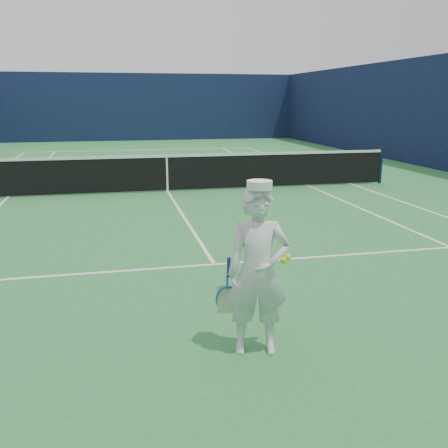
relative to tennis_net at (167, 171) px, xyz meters
name	(u,v)px	position (x,y,z in m)	size (l,w,h in m)	color
ground	(168,191)	(0.00, 0.00, -0.55)	(80.00, 80.00, 0.00)	#2B7236
court_markings	(168,191)	(0.00, 0.00, -0.55)	(11.03, 23.83, 0.01)	white
windscreen_fence	(166,117)	(0.00, 0.00, 1.45)	(20.12, 36.12, 4.00)	#0E1736
tennis_net	(167,171)	(0.00, 0.00, 0.00)	(12.88, 0.09, 1.07)	#141E4C
tennis_player	(258,271)	(-0.12, -9.11, 0.28)	(0.75, 0.57, 1.72)	silver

